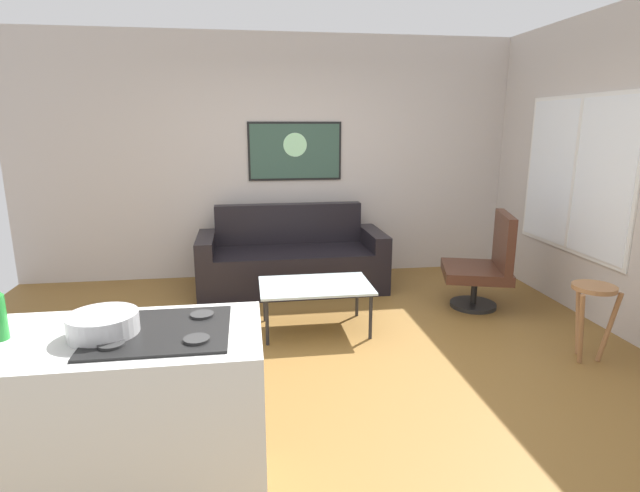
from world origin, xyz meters
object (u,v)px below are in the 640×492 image
at_px(couch, 292,262).
at_px(wall_painting, 295,151).
at_px(coffee_table, 315,288).
at_px(mixing_bowl, 103,325).
at_px(armchair, 485,265).
at_px(bar_stool, 592,302).

relative_size(couch, wall_painting, 1.87).
xyz_separation_m(coffee_table, mixing_bowl, (-1.20, -2.03, 0.56)).
bearing_deg(armchair, bar_stool, -77.45).
bearing_deg(couch, mixing_bowl, -108.74).
bearing_deg(coffee_table, wall_painting, 89.81).
relative_size(coffee_table, armchair, 1.02).
relative_size(mixing_bowl, wall_painting, 0.27).
relative_size(couch, armchair, 2.13).
bearing_deg(mixing_bowl, bar_stool, 19.42).
bearing_deg(armchair, wall_painting, 140.11).
bearing_deg(coffee_table, bar_stool, -23.99).
relative_size(armchair, wall_painting, 0.88).
xyz_separation_m(couch, armchair, (1.84, -0.90, 0.14)).
relative_size(couch, bar_stool, 3.36).
height_order(armchair, mixing_bowl, mixing_bowl).
xyz_separation_m(armchair, wall_painting, (-1.74, 1.45, 1.05)).
bearing_deg(couch, armchair, -26.16).
distance_m(armchair, wall_painting, 2.49).
bearing_deg(coffee_table, mixing_bowl, -120.61).
relative_size(coffee_table, mixing_bowl, 3.28).
bearing_deg(mixing_bowl, coffee_table, 59.39).
bearing_deg(wall_painting, mixing_bowl, -107.63).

